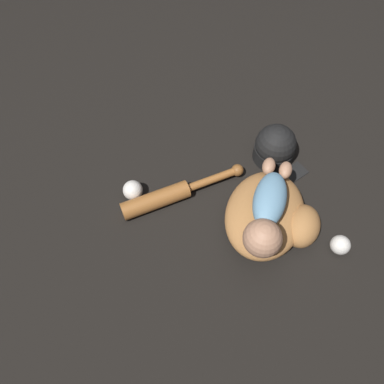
{
  "coord_description": "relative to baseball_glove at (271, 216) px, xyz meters",
  "views": [
    {
      "loc": [
        0.56,
        0.11,
        1.12
      ],
      "look_at": [
        0.02,
        -0.23,
        0.08
      ],
      "focal_mm": 35.0,
      "sensor_mm": 36.0,
      "label": 1
    }
  ],
  "objects": [
    {
      "name": "baseball_glove",
      "position": [
        0.0,
        0.0,
        0.0
      ],
      "size": [
        0.38,
        0.34,
        0.11
      ],
      "color": "#A8703D",
      "rests_on": "ground"
    },
    {
      "name": "baseball_bat",
      "position": [
        0.1,
        -0.33,
        -0.02
      ],
      "size": [
        0.39,
        0.28,
        0.06
      ],
      "color": "#9E602D",
      "rests_on": "ground"
    },
    {
      "name": "baseball_spare",
      "position": [
        -0.04,
        0.23,
        -0.02
      ],
      "size": [
        0.06,
        0.06,
        0.06
      ],
      "color": "white",
      "rests_on": "ground"
    },
    {
      "name": "baseball_cap",
      "position": [
        -0.26,
        -0.11,
        0.01
      ],
      "size": [
        0.18,
        0.22,
        0.15
      ],
      "color": "black",
      "rests_on": "ground"
    },
    {
      "name": "ground_plane",
      "position": [
        0.06,
        -0.02,
        -0.05
      ],
      "size": [
        6.0,
        6.0,
        0.0
      ],
      "primitive_type": "plane",
      "color": "black"
    },
    {
      "name": "baseball",
      "position": [
        0.16,
        -0.44,
        -0.02
      ],
      "size": [
        0.07,
        0.07,
        0.07
      ],
      "color": "white",
      "rests_on": "ground"
    },
    {
      "name": "baby_figure",
      "position": [
        0.06,
        -0.0,
        0.1
      ],
      "size": [
        0.36,
        0.19,
        0.11
      ],
      "color": "#6693B2",
      "rests_on": "baseball_glove"
    }
  ]
}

